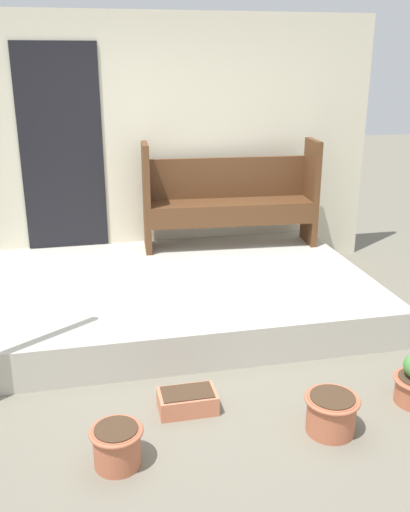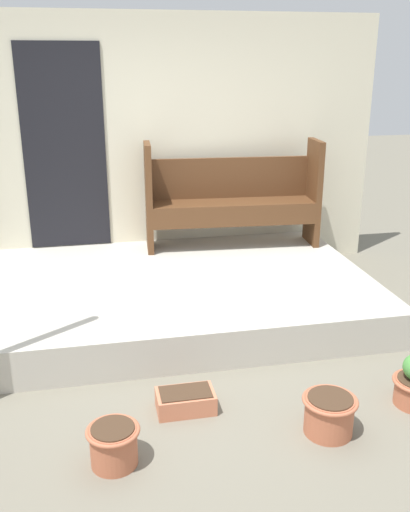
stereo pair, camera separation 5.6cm
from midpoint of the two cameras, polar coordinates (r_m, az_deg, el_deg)
ground_plane at (r=4.22m, az=-0.78°, el=-11.70°), size 24.00×24.00×0.00m
porch_slab at (r=5.16m, az=-2.41°, el=-3.77°), size 3.41×2.27×0.31m
house_wall at (r=5.96m, az=-4.78°, el=10.79°), size 4.61×0.08×2.60m
bench at (r=5.86m, az=3.00°, el=6.17°), size 1.78×0.52×1.08m
flower_pot_middle at (r=3.39m, az=-8.62°, el=-18.08°), size 0.30×0.30×0.24m
flower_pot_right at (r=3.66m, az=12.76°, el=-15.09°), size 0.34×0.34×0.25m
planter_box_rect at (r=3.81m, az=-1.52°, el=-14.27°), size 0.38×0.23×0.14m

